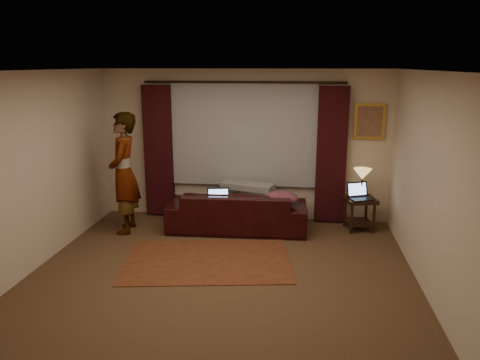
{
  "coord_description": "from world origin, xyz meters",
  "views": [
    {
      "loc": [
        0.96,
        -5.48,
        2.68
      ],
      "look_at": [
        0.1,
        1.2,
        1.0
      ],
      "focal_mm": 35.0,
      "sensor_mm": 36.0,
      "label": 1
    }
  ],
  "objects_px": {
    "laptop_sofa": "(219,198)",
    "laptop_table": "(361,192)",
    "end_table": "(359,214)",
    "person": "(124,173)",
    "sofa": "(237,203)",
    "tiffany_lamp": "(362,183)"
  },
  "relations": [
    {
      "from": "laptop_sofa",
      "to": "laptop_table",
      "type": "height_order",
      "value": "laptop_table"
    },
    {
      "from": "laptop_table",
      "to": "laptop_sofa",
      "type": "bearing_deg",
      "value": 165.69
    },
    {
      "from": "end_table",
      "to": "laptop_table",
      "type": "relative_size",
      "value": 1.42
    },
    {
      "from": "end_table",
      "to": "person",
      "type": "xyz_separation_m",
      "value": [
        -3.79,
        -0.55,
        0.7
      ]
    },
    {
      "from": "sofa",
      "to": "laptop_sofa",
      "type": "xyz_separation_m",
      "value": [
        -0.27,
        -0.21,
        0.13
      ]
    },
    {
      "from": "sofa",
      "to": "tiffany_lamp",
      "type": "distance_m",
      "value": 2.07
    },
    {
      "from": "laptop_sofa",
      "to": "end_table",
      "type": "height_order",
      "value": "laptop_sofa"
    },
    {
      "from": "laptop_table",
      "to": "person",
      "type": "bearing_deg",
      "value": 163.58
    },
    {
      "from": "laptop_sofa",
      "to": "tiffany_lamp",
      "type": "distance_m",
      "value": 2.36
    },
    {
      "from": "laptop_sofa",
      "to": "laptop_table",
      "type": "xyz_separation_m",
      "value": [
        2.27,
        0.35,
        0.1
      ]
    },
    {
      "from": "laptop_sofa",
      "to": "person",
      "type": "height_order",
      "value": "person"
    },
    {
      "from": "end_table",
      "to": "tiffany_lamp",
      "type": "height_order",
      "value": "tiffany_lamp"
    },
    {
      "from": "sofa",
      "to": "laptop_table",
      "type": "distance_m",
      "value": 2.01
    },
    {
      "from": "sofa",
      "to": "laptop_sofa",
      "type": "relative_size",
      "value": 5.83
    },
    {
      "from": "sofa",
      "to": "laptop_sofa",
      "type": "bearing_deg",
      "value": 34.76
    },
    {
      "from": "end_table",
      "to": "sofa",
      "type": "bearing_deg",
      "value": -172.84
    },
    {
      "from": "person",
      "to": "laptop_sofa",
      "type": "bearing_deg",
      "value": 83.57
    },
    {
      "from": "end_table",
      "to": "laptop_table",
      "type": "xyz_separation_m",
      "value": [
        -0.0,
        -0.1,
        0.41
      ]
    },
    {
      "from": "laptop_table",
      "to": "end_table",
      "type": "bearing_deg",
      "value": 66.02
    },
    {
      "from": "end_table",
      "to": "person",
      "type": "bearing_deg",
      "value": -171.74
    },
    {
      "from": "sofa",
      "to": "person",
      "type": "bearing_deg",
      "value": 7.42
    },
    {
      "from": "person",
      "to": "tiffany_lamp",
      "type": "bearing_deg",
      "value": 89.12
    }
  ]
}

